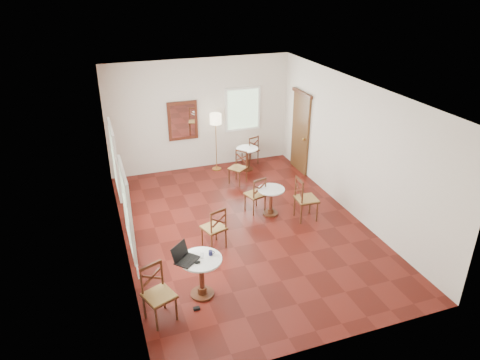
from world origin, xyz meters
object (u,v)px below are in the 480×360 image
(cafe_table_back, at_px, (247,156))
(chair_back_b, at_px, (238,167))
(chair_near_a, at_px, (214,228))
(laptop, at_px, (184,257))
(mouse, at_px, (197,262))
(navy_mug, at_px, (211,253))
(floor_lamp, at_px, (216,123))
(chair_near_b, at_px, (158,294))
(chair_mid_a, at_px, (256,194))
(water_glass, at_px, (202,256))
(power_adapter, at_px, (197,308))
(cafe_table_mid, at_px, (271,199))
(chair_mid_b, at_px, (305,199))
(chair_back_a, at_px, (251,150))
(cafe_table_near, at_px, (201,273))

(cafe_table_back, distance_m, chair_back_b, 0.87)
(chair_near_a, xyz_separation_m, laptop, (-0.88, -1.26, 0.36))
(mouse, relative_size, navy_mug, 0.99)
(floor_lamp, bearing_deg, cafe_table_back, -19.95)
(chair_near_b, height_order, floor_lamp, floor_lamp)
(chair_mid_a, height_order, water_glass, chair_mid_a)
(cafe_table_back, distance_m, laptop, 5.42)
(cafe_table_back, bearing_deg, navy_mug, -116.95)
(mouse, relative_size, power_adapter, 0.95)
(cafe_table_mid, bearing_deg, cafe_table_back, 81.90)
(chair_mid_b, xyz_separation_m, power_adapter, (-3.00, -2.06, -0.48))
(chair_mid_a, bearing_deg, floor_lamp, -102.24)
(laptop, relative_size, mouse, 4.85)
(chair_back_a, bearing_deg, cafe_table_mid, 58.71)
(cafe_table_back, xyz_separation_m, laptop, (-2.81, -4.62, 0.42))
(navy_mug, bearing_deg, chair_mid_b, 32.70)
(chair_mid_a, height_order, chair_back_b, chair_mid_a)
(navy_mug, bearing_deg, chair_back_b, 64.74)
(chair_near_a, height_order, navy_mug, chair_near_a)
(chair_near_a, relative_size, water_glass, 9.60)
(cafe_table_mid, relative_size, chair_near_a, 0.71)
(floor_lamp, bearing_deg, navy_mug, -107.61)
(floor_lamp, bearing_deg, mouse, -109.85)
(chair_near_a, bearing_deg, chair_back_b, -136.50)
(cafe_table_mid, xyz_separation_m, floor_lamp, (-0.44, 2.80, 0.96))
(chair_near_a, height_order, power_adapter, chair_near_a)
(water_glass, bearing_deg, laptop, 170.31)
(chair_near_a, relative_size, chair_mid_a, 1.05)
(cafe_table_mid, relative_size, laptop, 1.30)
(chair_mid_b, xyz_separation_m, laptop, (-3.08, -1.67, 0.32))
(cafe_table_mid, bearing_deg, chair_back_b, 94.67)
(chair_mid_a, relative_size, mouse, 8.50)
(chair_near_b, bearing_deg, chair_back_a, 35.04)
(cafe_table_mid, height_order, chair_back_b, chair_back_b)
(chair_near_b, bearing_deg, cafe_table_near, 1.09)
(floor_lamp, bearing_deg, chair_mid_b, -71.81)
(cafe_table_near, xyz_separation_m, chair_near_a, (0.61, 1.31, -0.01))
(chair_back_b, distance_m, mouse, 4.60)
(chair_near_b, xyz_separation_m, floor_lamp, (2.53, 5.28, 0.87))
(cafe_table_back, height_order, power_adapter, cafe_table_back)
(laptop, bearing_deg, chair_back_b, 17.21)
(water_glass, bearing_deg, mouse, -135.37)
(cafe_table_back, bearing_deg, mouse, -118.75)
(chair_near_b, bearing_deg, chair_mid_a, 24.03)
(chair_mid_a, distance_m, navy_mug, 2.94)
(chair_near_a, relative_size, navy_mug, 8.77)
(cafe_table_near, relative_size, chair_near_b, 0.78)
(cafe_table_mid, bearing_deg, chair_mid_a, 138.91)
(laptop, distance_m, navy_mug, 0.45)
(cafe_table_mid, distance_m, chair_mid_a, 0.36)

